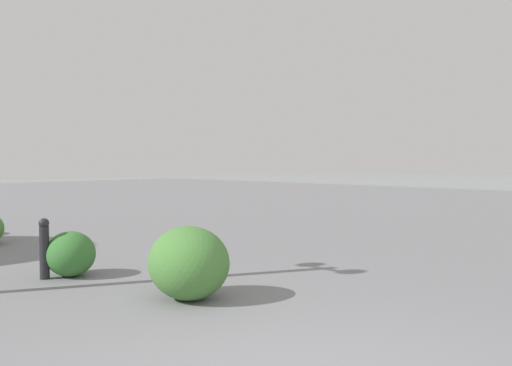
{
  "coord_description": "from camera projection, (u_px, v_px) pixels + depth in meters",
  "views": [
    {
      "loc": [
        -1.91,
        2.3,
        1.5
      ],
      "look_at": [
        6.49,
        -6.26,
        1.01
      ],
      "focal_mm": 36.83,
      "sensor_mm": 36.0,
      "label": 1
    }
  ],
  "objects": [
    {
      "name": "shrub_round",
      "position": [
        70.0,
        254.0,
        6.85
      ],
      "size": [
        0.7,
        0.63,
        0.59
      ],
      "color": "#387533",
      "rests_on": "ground"
    },
    {
      "name": "shrub_low",
      "position": [
        189.0,
        263.0,
        5.69
      ],
      "size": [
        0.94,
        0.85,
        0.8
      ],
      "color": "#477F38",
      "rests_on": "ground"
    },
    {
      "name": "bollard_near",
      "position": [
        44.0,
        247.0,
        6.68
      ],
      "size": [
        0.13,
        0.13,
        0.78
      ],
      "color": "#232328",
      "rests_on": "ground"
    }
  ]
}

